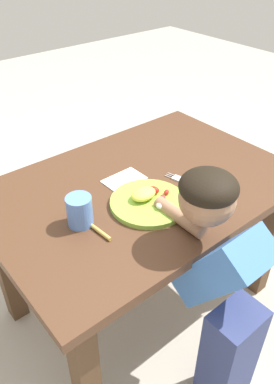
% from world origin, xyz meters
% --- Properties ---
extents(ground_plane, '(8.00, 8.00, 0.00)m').
position_xyz_m(ground_plane, '(0.00, 0.00, 0.00)').
color(ground_plane, '#B0A99B').
extents(dining_table, '(1.15, 0.79, 0.67)m').
position_xyz_m(dining_table, '(0.00, 0.00, 0.56)').
color(dining_table, '#4C2F1E').
rests_on(dining_table, ground_plane).
extents(plate, '(0.27, 0.27, 0.05)m').
position_xyz_m(plate, '(-0.06, -0.11, 0.68)').
color(plate, '#8BBA40').
rests_on(plate, dining_table).
extents(fork, '(0.07, 0.21, 0.01)m').
position_xyz_m(fork, '(0.14, -0.11, 0.67)').
color(fork, silver).
rests_on(fork, dining_table).
extents(spoon, '(0.04, 0.20, 0.02)m').
position_xyz_m(spoon, '(-0.29, -0.04, 0.68)').
color(spoon, tan).
rests_on(spoon, dining_table).
extents(drinking_cup, '(0.08, 0.08, 0.10)m').
position_xyz_m(drinking_cup, '(-0.30, -0.05, 0.72)').
color(drinking_cup, '#5887DE').
rests_on(drinking_cup, dining_table).
extents(person, '(0.18, 0.45, 0.91)m').
position_xyz_m(person, '(-0.05, -0.45, 0.52)').
color(person, navy).
rests_on(person, ground_plane).
extents(napkin, '(0.16, 0.11, 0.00)m').
position_xyz_m(napkin, '(-0.04, 0.06, 0.67)').
color(napkin, white).
rests_on(napkin, dining_table).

